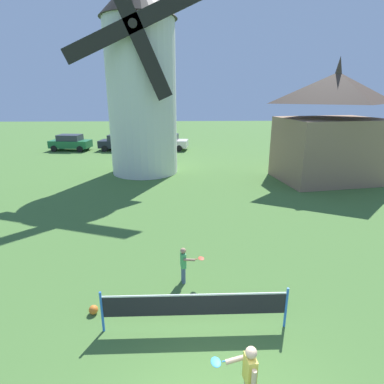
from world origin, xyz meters
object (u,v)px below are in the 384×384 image
tennis_net (195,305)px  player_far (184,263)px  parked_car_black (122,142)px  parked_car_green (70,142)px  windmill (141,78)px  player_near (248,375)px  stray_ball (93,310)px  parked_car_cream (166,142)px  chapel (331,130)px

tennis_net → player_far: bearing=96.8°
tennis_net → parked_car_black: 25.52m
player_far → tennis_net: bearing=-83.2°
parked_car_green → windmill: bearing=-47.3°
player_near → stray_ball: player_near is taller
windmill → tennis_net: windmill is taller
windmill → player_near: size_ratio=9.63×
player_near → parked_car_cream: size_ratio=0.30×
player_far → chapel: chapel is taller
parked_car_black → player_far: bearing=-75.4°
player_far → stray_ball: 2.80m
stray_ball → player_far: bearing=29.5°
parked_car_black → parked_car_cream: same height
windmill → player_far: 15.29m
tennis_net → parked_car_black: parked_car_black is taller
player_near → parked_car_cream: (-2.70, 27.05, 0.03)m
parked_car_black → chapel: bearing=-36.7°
stray_ball → parked_car_green: parked_car_green is taller
parked_car_cream → player_far: bearing=-86.0°
windmill → parked_car_black: 11.00m
chapel → parked_car_cream: bearing=133.3°
tennis_net → player_near: (0.85, -2.05, 0.10)m
windmill → parked_car_green: size_ratio=3.29×
parked_car_black → parked_car_cream: bearing=3.2°
tennis_net → chapel: (9.18, 13.31, 2.60)m
stray_ball → parked_car_black: 24.39m
player_near → parked_car_cream: bearing=95.7°
player_near → parked_car_black: parked_car_black is taller
parked_car_cream → parked_car_black: bearing=-176.8°
parked_car_green → player_far: bearing=-64.3°
parked_car_green → chapel: (20.46, -11.66, 2.47)m
player_near → player_far: size_ratio=1.20×
windmill → chapel: windmill is taller
windmill → parked_car_cream: (1.05, 9.11, -5.63)m
tennis_net → stray_ball: bearing=166.5°
tennis_net → player_far: 2.00m
player_near → parked_car_green: 29.62m
tennis_net → parked_car_green: bearing=114.3°
parked_car_green → chapel: chapel is taller
chapel → player_far: bearing=-129.8°
parked_car_black → stray_ball: bearing=-81.7°
chapel → parked_car_green: bearing=150.3°
player_near → parked_car_green: (-12.13, 27.02, 0.02)m
tennis_net → parked_car_cream: parked_car_cream is taller
stray_ball → chapel: (11.81, 12.68, 3.16)m
player_far → parked_car_black: (-5.93, 22.77, 0.16)m
parked_car_green → player_near: bearing=-65.8°
windmill → chapel: 12.76m
stray_ball → parked_car_cream: bearing=88.2°
tennis_net → chapel: size_ratio=0.59×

